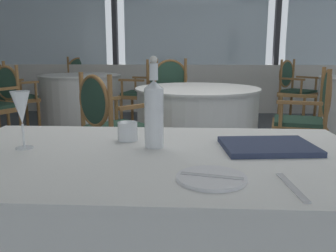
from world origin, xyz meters
TOP-DOWN VIEW (x-y plane):
  - ground_plane at (0.00, 0.00)m, footprint 12.67×12.67m
  - window_wall_far at (0.00, 3.66)m, footprint 9.02×0.14m
  - foreground_table at (-0.23, -1.58)m, footprint 1.50×0.87m
  - side_plate at (-0.04, -1.83)m, footprint 0.20×0.20m
  - butter_knife at (-0.04, -1.83)m, footprint 0.17×0.06m
  - dinner_fork at (0.17, -1.88)m, footprint 0.03×0.20m
  - water_bottle at (-0.23, -1.49)m, footprint 0.07×0.07m
  - wine_glass at (-0.70, -1.54)m, footprint 0.07×0.07m
  - water_tumbler at (-0.35, -1.40)m, footprint 0.08×0.08m
  - menu_book at (0.18, -1.50)m, footprint 0.35×0.28m
  - background_table_0 at (-0.02, 0.72)m, footprint 1.21×1.21m
  - dining_chair_0_0 at (-0.73, -0.03)m, footprint 0.66×0.66m
  - dining_chair_0_1 at (0.99, 0.47)m, footprint 0.56×0.61m
  - dining_chair_0_2 at (-0.31, 1.72)m, footprint 0.62×0.57m
  - dining_chair_1_0 at (1.53, 2.92)m, footprint 0.66×0.66m
  - background_table_2 at (-1.74, 2.55)m, footprint 1.23×1.23m
  - dining_chair_2_0 at (-0.72, 2.31)m, footprint 0.56×0.61m
  - dining_chair_2_1 at (-2.03, 3.55)m, footprint 0.62×0.57m
  - dining_chair_2_2 at (-2.45, 1.79)m, footprint 0.66×0.66m

SIDE VIEW (x-z plane):
  - ground_plane at x=0.00m, z-range 0.00..0.00m
  - foreground_table at x=-0.23m, z-range 0.00..0.74m
  - background_table_2 at x=-1.74m, z-range 0.00..0.74m
  - background_table_0 at x=-0.02m, z-range 0.00..0.74m
  - dining_chair_0_1 at x=0.99m, z-range 0.07..1.02m
  - dining_chair_0_0 at x=-0.73m, z-range 0.08..1.01m
  - dining_chair_1_0 at x=1.53m, z-range 0.08..1.04m
  - dining_chair_2_2 at x=-2.45m, z-range 0.08..1.05m
  - dining_chair_0_2 at x=-0.31m, z-range 0.08..1.07m
  - dining_chair_2_0 at x=-0.72m, z-range 0.09..1.06m
  - dining_chair_2_1 at x=-2.03m, z-range 0.09..1.07m
  - dinner_fork at x=0.17m, z-range 0.74..0.74m
  - side_plate at x=-0.04m, z-range 0.74..0.75m
  - menu_book at x=0.18m, z-range 0.74..0.76m
  - butter_knife at x=-0.04m, z-range 0.75..0.75m
  - water_tumbler at x=-0.35m, z-range 0.74..0.81m
  - water_bottle at x=-0.23m, z-range 0.71..1.04m
  - wine_glass at x=-0.70m, z-range 0.78..0.99m
  - window_wall_far at x=0.00m, z-range -0.30..2.68m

